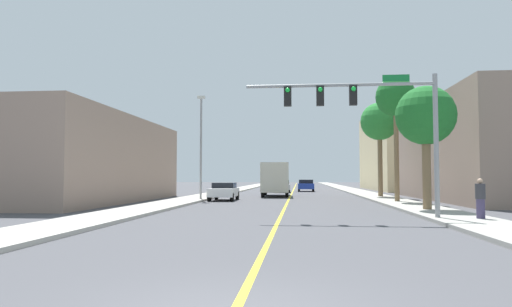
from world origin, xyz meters
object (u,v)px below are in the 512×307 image
Objects in this scene: street_lamp at (201,141)px; car_silver at (282,186)px; traffic_signal_mast at (370,111)px; car_white at (224,191)px; pedestrian at (480,199)px; delivery_truck at (275,179)px; palm_far at (380,122)px; palm_near at (426,117)px; car_blue at (306,185)px; palm_mid at (396,98)px.

street_lamp is 1.69× the size of car_silver.
traffic_signal_mast is at bearing -83.63° from car_silver.
car_white is 19.79m from pedestrian.
pedestrian is (9.35, -22.38, -0.68)m from delivery_truck.
palm_far is at bearing -16.14° from delivery_truck.
palm_near is (3.53, 4.64, 0.32)m from traffic_signal_mast.
car_blue is 0.53× the size of delivery_truck.
palm_mid is at bearing -49.93° from delivery_truck.
palm_near is 29.69m from car_silver.
street_lamp is 15.33m from palm_far.
car_blue is at bearing 103.73° from palm_mid.
pedestrian is at bearing -68.99° from delivery_truck.
pedestrian is (6.37, -36.24, 0.19)m from car_blue.
palm_mid is (0.09, 7.51, 2.27)m from palm_near.
car_white is (1.71, 0.41, -3.76)m from street_lamp.
street_lamp is at bearing 171.46° from palm_mid.
traffic_signal_mast is 36.11m from car_blue.
car_white is 0.54× the size of delivery_truck.
pedestrian is (9.15, -33.18, 0.20)m from car_silver.
delivery_truck is at bearing -101.57° from car_blue.
car_blue is (-5.79, 23.70, -6.40)m from palm_mid.
palm_mid is 7.55m from palm_far.
car_silver is 2.90× the size of pedestrian.
street_lamp is 23.40m from car_blue.
car_blue is 14.21m from delivery_truck.
delivery_truck is (-9.00, 2.32, -4.79)m from palm_far.
palm_far is 14.62m from car_white.
palm_near reaches higher than car_blue.
palm_far reaches higher than car_white.
traffic_signal_mast is at bearing -53.94° from street_lamp.
street_lamp is at bearing -108.50° from car_silver.
car_white is (-12.28, 2.51, -6.44)m from palm_mid.
pedestrian is (0.35, -20.05, -5.46)m from palm_far.
palm_far is 1.73× the size of car_silver.
traffic_signal_mast is 0.94× the size of palm_mid.
car_blue is 22.16m from car_white.
street_lamp is at bearing 13.31° from car_white.
palm_far is 2.05× the size of car_blue.
traffic_signal_mast is 1.73× the size of car_silver.
car_silver is (-4.96, 32.78, -3.82)m from traffic_signal_mast.
car_white is 18.51m from car_silver.
car_silver is (-8.80, 13.13, -5.67)m from palm_far.
palm_near is 0.87× the size of delivery_truck.
palm_near is (13.90, -9.60, 0.40)m from street_lamp.
palm_near is at bearing 140.49° from car_white.
car_blue is at bearing 93.48° from traffic_signal_mast.
pedestrian reaches higher than car_silver.
car_white is at bearing -106.45° from car_blue.
traffic_signal_mast is 20.11m from palm_far.
delivery_truck is 24.26m from pedestrian.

